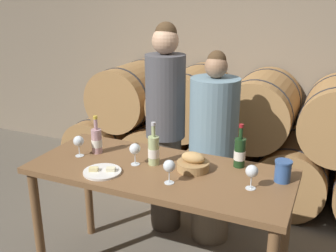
{
  "coord_description": "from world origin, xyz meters",
  "views": [
    {
      "loc": [
        1.0,
        -2.1,
        1.96
      ],
      "look_at": [
        0.0,
        0.14,
        1.13
      ],
      "focal_mm": 42.0,
      "sensor_mm": 36.0,
      "label": 1
    }
  ],
  "objects": [
    {
      "name": "cheese_plate",
      "position": [
        -0.3,
        -0.2,
        0.89
      ],
      "size": [
        0.24,
        0.24,
        0.04
      ],
      "color": "white",
      "rests_on": "tasting_table"
    },
    {
      "name": "wine_glass_left",
      "position": [
        -0.17,
        -0.0,
        0.99
      ],
      "size": [
        0.07,
        0.07,
        0.15
      ],
      "color": "white",
      "rests_on": "tasting_table"
    },
    {
      "name": "wine_glass_right",
      "position": [
        0.61,
        -0.03,
        0.99
      ],
      "size": [
        0.07,
        0.07,
        0.15
      ],
      "color": "white",
      "rests_on": "tasting_table"
    },
    {
      "name": "barrel_stack",
      "position": [
        -0.0,
        1.55,
        0.59
      ],
      "size": [
        3.47,
        0.88,
        1.26
      ],
      "color": "#A87A47",
      "rests_on": "ground_plane"
    },
    {
      "name": "person_left",
      "position": [
        -0.26,
        0.67,
        0.91
      ],
      "size": [
        0.32,
        0.32,
        1.76
      ],
      "color": "#4C4238",
      "rests_on": "ground_plane"
    },
    {
      "name": "bread_basket",
      "position": [
        0.21,
        0.08,
        0.93
      ],
      "size": [
        0.21,
        0.21,
        0.12
      ],
      "color": "#A87F4C",
      "rests_on": "tasting_table"
    },
    {
      "name": "tasting_table",
      "position": [
        0.0,
        0.0,
        0.77
      ],
      "size": [
        1.71,
        0.72,
        0.88
      ],
      "color": "brown",
      "rests_on": "ground_plane"
    },
    {
      "name": "wine_glass_far_left",
      "position": [
        -0.6,
        -0.03,
        0.99
      ],
      "size": [
        0.07,
        0.07,
        0.15
      ],
      "color": "white",
      "rests_on": "tasting_table"
    },
    {
      "name": "wine_glass_center",
      "position": [
        0.14,
        -0.16,
        0.99
      ],
      "size": [
        0.07,
        0.07,
        0.15
      ],
      "color": "white",
      "rests_on": "tasting_table"
    },
    {
      "name": "wine_bottle_white",
      "position": [
        -0.06,
        0.06,
        0.98
      ],
      "size": [
        0.08,
        0.08,
        0.29
      ],
      "color": "#ADBC7F",
      "rests_on": "tasting_table"
    },
    {
      "name": "wine_bottle_rose",
      "position": [
        -0.52,
        0.07,
        0.97
      ],
      "size": [
        0.08,
        0.08,
        0.27
      ],
      "color": "#BC8E93",
      "rests_on": "tasting_table"
    },
    {
      "name": "wine_bottle_red",
      "position": [
        0.47,
        0.25,
        0.98
      ],
      "size": [
        0.08,
        0.08,
        0.29
      ],
      "color": "#193819",
      "rests_on": "tasting_table"
    },
    {
      "name": "stone_wall_back",
      "position": [
        0.0,
        2.12,
        1.6
      ],
      "size": [
        10.0,
        0.12,
        3.2
      ],
      "color": "gray",
      "rests_on": "ground_plane"
    },
    {
      "name": "blue_crock",
      "position": [
        0.76,
        0.14,
        0.95
      ],
      "size": [
        0.11,
        0.11,
        0.13
      ],
      "color": "#335693",
      "rests_on": "tasting_table"
    },
    {
      "name": "person_right",
      "position": [
        0.15,
        0.67,
        0.78
      ],
      "size": [
        0.38,
        0.38,
        1.57
      ],
      "color": "#756651",
      "rests_on": "ground_plane"
    }
  ]
}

